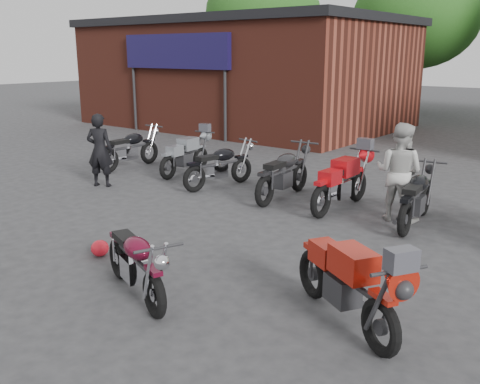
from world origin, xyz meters
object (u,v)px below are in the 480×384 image
Objects in this scene: person_light at (399,172)px; row_bike_1 at (186,153)px; row_bike_5 at (417,194)px; sportbike at (346,278)px; vintage_motorcycle at (135,258)px; helmet at (100,248)px; row_bike_2 at (220,163)px; row_bike_0 at (130,146)px; row_bike_3 at (284,171)px; person_dark at (100,150)px; row_bike_4 at (342,180)px.

person_light reaches higher than row_bike_1.
sportbike is at bearing -177.21° from row_bike_5.
person_light is at bearing 97.43° from vintage_motorcycle.
row_bike_2 is at bearing 107.28° from helmet.
vintage_motorcycle reaches higher than helmet.
row_bike_0 is 1.70m from row_bike_1.
helmet is 0.13× the size of row_bike_3.
row_bike_0 is 1.02× the size of row_bike_5.
person_dark is 0.81× the size of row_bike_3.
row_bike_1 is (-2.89, 4.84, 0.42)m from helmet.
person_dark is 0.87× the size of row_bike_2.
person_light reaches higher than sportbike.
row_bike_3 is (3.21, -0.39, 0.05)m from row_bike_1.
row_bike_3 is (-3.55, 4.05, 0.03)m from sportbike.
person_dark is 0.82× the size of row_bike_4.
person_dark is 6.89m from row_bike_5.
row_bike_3 is at bearing 162.19° from sportbike.
person_dark is 5.46m from row_bike_4.
row_bike_5 is at bearing -79.54° from row_bike_2.
vintage_motorcycle is 1.01× the size of person_light.
row_bike_3 reaches higher than row_bike_1.
row_bike_4 reaches higher than helmet.
row_bike_0 reaches higher than row_bike_1.
person_light is at bearing 168.15° from person_dark.
helmet is (-3.87, -0.40, -0.44)m from sportbike.
helmet is 0.14× the size of row_bike_2.
row_bike_3 reaches higher than sportbike.
vintage_motorcycle is 1.67m from helmet.
row_bike_2 is 0.93× the size of row_bike_4.
helmet is 0.16× the size of person_dark.
vintage_motorcycle is 6.64× the size of helmet.
row_bike_2 is at bearing -170.70° from person_dark.
row_bike_0 is at bearing 135.44° from helmet.
person_light is at bearing -100.91° from row_bike_1.
helmet is 5.65m from row_bike_1.
row_bike_0 is (-1.02, 1.74, -0.26)m from person_dark.
row_bike_1 is 1.60m from row_bike_2.
row_bike_5 is (1.51, -0.08, -0.03)m from row_bike_4.
person_light is at bearing 69.76° from row_bike_5.
row_bike_5 is (7.70, -0.06, -0.01)m from row_bike_0.
row_bike_2 is (1.53, -0.47, 0.01)m from row_bike_1.
sportbike is at bearing -117.33° from row_bike_2.
row_bike_4 is (1.32, 0.04, -0.01)m from row_bike_3.
person_light reaches higher than row_bike_2.
row_bike_2 is (2.17, 1.63, -0.28)m from person_dark.
row_bike_1 is 6.05m from row_bike_5.
row_bike_3 is at bearing -77.43° from row_bike_2.
helmet is at bearing 57.95° from person_light.
person_light reaches higher than helmet.
sportbike reaches higher than row_bike_5.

